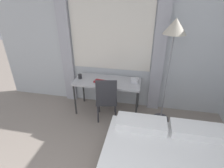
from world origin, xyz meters
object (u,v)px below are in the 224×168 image
at_px(standing_lamp, 174,36).
at_px(telephone, 135,80).
at_px(mug, 80,76).
at_px(desk, 107,83).
at_px(desk_chair, 107,98).
at_px(book, 101,82).

relative_size(standing_lamp, telephone, 12.42).
relative_size(standing_lamp, mug, 20.78).
bearing_deg(standing_lamp, desk, 176.08).
xyz_separation_m(desk, telephone, (0.54, 0.05, 0.10)).
xyz_separation_m(desk, mug, (-0.57, -0.01, 0.10)).
distance_m(desk_chair, telephone, 0.65).
bearing_deg(book, standing_lamp, 0.25).
relative_size(desk, standing_lamp, 0.68).
bearing_deg(mug, desk, 0.82).
bearing_deg(desk, mug, -179.18).
relative_size(telephone, book, 0.53).
bearing_deg(desk, telephone, 5.43).
bearing_deg(telephone, book, -168.29).
relative_size(desk_chair, book, 3.14).
xyz_separation_m(desk, desk_chair, (0.05, -0.30, -0.15)).
xyz_separation_m(standing_lamp, mug, (-1.69, 0.07, -0.90)).
relative_size(desk, book, 4.50).
xyz_separation_m(desk_chair, book, (-0.16, 0.22, 0.22)).
height_order(standing_lamp, book, standing_lamp).
relative_size(desk_chair, standing_lamp, 0.48).
relative_size(telephone, mug, 1.67).
distance_m(telephone, mug, 1.11).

